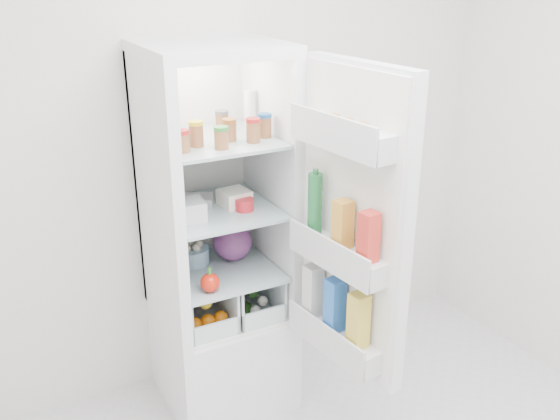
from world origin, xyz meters
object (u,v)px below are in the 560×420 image
red_cabbage (233,242)px  refrigerator (217,277)px  mushroom_bowl (192,255)px  fridge_door (349,232)px

red_cabbage → refrigerator: bearing=177.8°
mushroom_bowl → fridge_door: (0.44, -0.69, 0.31)m
refrigerator → fridge_door: size_ratio=1.38×
refrigerator → red_cabbage: (0.09, -0.00, 0.18)m
red_cabbage → fridge_door: bearing=-68.6°
mushroom_bowl → fridge_door: fridge_door is taller
fridge_door → red_cabbage: bearing=14.3°
mushroom_bowl → fridge_door: size_ratio=0.13×
red_cabbage → mushroom_bowl: size_ratio=1.11×
red_cabbage → fridge_door: 0.72m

